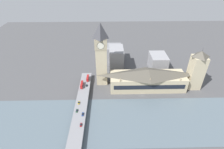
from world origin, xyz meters
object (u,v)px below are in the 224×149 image
object	(u,v)px
clock_tower	(101,53)
car_northbound_tail	(83,114)
car_northbound_lead	(81,125)
car_southbound_mid	(77,111)
parliament_hall	(148,79)
double_decker_bus_mid	(88,78)
road_bridge	(79,118)
car_southbound_lead	(87,85)
victoria_tower	(196,70)
car_northbound_mid	(79,103)
double_decker_bus_rear	(82,85)

from	to	relation	value
clock_tower	car_northbound_tail	size ratio (longest dim) A/B	16.59
clock_tower	car_northbound_lead	xyz separation A→B (m)	(-76.86, 17.91, -35.44)
clock_tower	car_southbound_mid	bearing A→B (deg)	157.43
parliament_hall	double_decker_bus_mid	distance (m)	75.48
road_bridge	car_southbound_lead	distance (m)	50.83
car_northbound_lead	car_southbound_lead	distance (m)	61.12
car_northbound_lead	car_southbound_mid	size ratio (longest dim) A/B	0.93
victoria_tower	car_northbound_mid	bearing A→B (deg)	104.09
double_decker_bus_mid	road_bridge	bearing A→B (deg)	177.48
road_bridge	car_southbound_mid	bearing A→B (deg)	21.87
car_northbound_lead	car_southbound_mid	xyz separation A→B (m)	(18.28, 6.44, 0.00)
victoria_tower	car_northbound_lead	size ratio (longest dim) A/B	12.63
double_decker_bus_rear	car_northbound_lead	distance (m)	60.67
parliament_hall	car_northbound_mid	bearing A→B (deg)	113.26
car_northbound_lead	car_northbound_mid	bearing A→B (deg)	11.31
victoria_tower	road_bridge	xyz separation A→B (m)	(-54.33, 135.03, -19.85)
clock_tower	car_northbound_tail	xyz separation A→B (m)	(-63.51, 17.78, -35.43)
double_decker_bus_mid	car_southbound_mid	world-z (taller)	double_decker_bus_mid
double_decker_bus_mid	car_northbound_lead	distance (m)	74.40
parliament_hall	car_northbound_mid	xyz separation A→B (m)	(-34.52, 80.30, -6.25)
car_northbound_lead	car_northbound_mid	xyz separation A→B (m)	(30.13, 6.03, 0.03)
double_decker_bus_mid	car_southbound_lead	size ratio (longest dim) A/B	2.78
victoria_tower	double_decker_bus_mid	distance (m)	133.55
road_bridge	double_decker_bus_rear	size ratio (longest dim) A/B	13.31
parliament_hall	double_decker_bus_mid	xyz separation A→B (m)	(9.72, 74.73, -4.37)
double_decker_bus_mid	car_northbound_lead	bearing A→B (deg)	-179.65
victoria_tower	road_bridge	bearing A→B (deg)	111.92
car_northbound_lead	double_decker_bus_mid	bearing A→B (deg)	0.35
parliament_hall	car_northbound_lead	distance (m)	98.67
parliament_hall	double_decker_bus_rear	world-z (taller)	parliament_hall
parliament_hall	clock_tower	size ratio (longest dim) A/B	1.16
double_decker_bus_rear	car_northbound_mid	xyz separation A→B (m)	(-30.18, -0.26, -1.90)
parliament_hall	car_northbound_lead	bearing A→B (deg)	131.04
parliament_hall	victoria_tower	distance (m)	58.69
car_northbound_lead	clock_tower	bearing A→B (deg)	-13.12
car_northbound_lead	car_northbound_tail	size ratio (longest dim) A/B	0.89
car_northbound_mid	car_southbound_lead	bearing A→B (deg)	-9.84
road_bridge	car_southbound_mid	size ratio (longest dim) A/B	35.00
double_decker_bus_rear	victoria_tower	bearing A→B (deg)	-88.18
car_northbound_tail	double_decker_bus_mid	bearing A→B (deg)	0.55
parliament_hall	car_southbound_lead	world-z (taller)	parliament_hall
double_decker_bus_mid	car_northbound_lead	size ratio (longest dim) A/B	2.51
double_decker_bus_mid	car_northbound_mid	distance (m)	44.63
car_southbound_mid	clock_tower	bearing A→B (deg)	-22.57
double_decker_bus_rear	car_northbound_lead	bearing A→B (deg)	-174.05
car_southbound_lead	double_decker_bus_mid	bearing A→B (deg)	-0.87
double_decker_bus_mid	car_southbound_mid	xyz separation A→B (m)	(-56.09, 5.98, -1.90)
clock_tower	car_southbound_mid	xyz separation A→B (m)	(-58.58, 24.34, -35.43)
double_decker_bus_mid	car_northbound_tail	size ratio (longest dim) A/B	2.24
double_decker_bus_mid	car_southbound_lead	distance (m)	13.40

